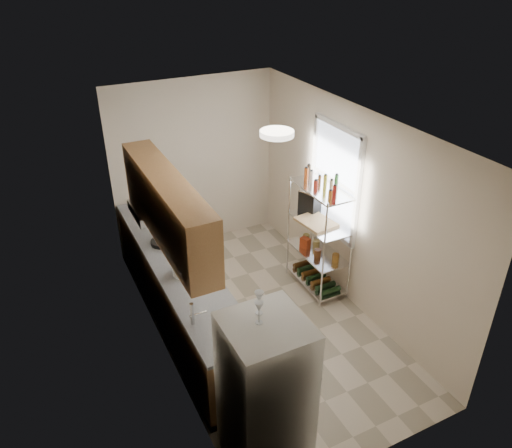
{
  "coord_description": "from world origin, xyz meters",
  "views": [
    {
      "loc": [
        -2.28,
        -4.39,
        4.2
      ],
      "look_at": [
        0.05,
        0.25,
        1.26
      ],
      "focal_mm": 35.0,
      "sensor_mm": 36.0,
      "label": 1
    }
  ],
  "objects_px": {
    "rice_cooker": "(183,267)",
    "frying_pan_large": "(162,242)",
    "refrigerator": "(265,397)",
    "espresso_machine": "(310,201)",
    "cutting_board": "(316,222)"
  },
  "relations": [
    {
      "from": "refrigerator",
      "to": "rice_cooker",
      "type": "bearing_deg",
      "value": 91.79
    },
    {
      "from": "rice_cooker",
      "to": "cutting_board",
      "type": "bearing_deg",
      "value": 4.85
    },
    {
      "from": "frying_pan_large",
      "to": "cutting_board",
      "type": "bearing_deg",
      "value": -35.35
    },
    {
      "from": "rice_cooker",
      "to": "frying_pan_large",
      "type": "xyz_separation_m",
      "value": [
        -0.02,
        0.74,
        -0.07
      ]
    },
    {
      "from": "cutting_board",
      "to": "espresso_machine",
      "type": "relative_size",
      "value": 1.58
    },
    {
      "from": "refrigerator",
      "to": "frying_pan_large",
      "type": "xyz_separation_m",
      "value": [
        -0.08,
        2.65,
        0.12
      ]
    },
    {
      "from": "refrigerator",
      "to": "rice_cooker",
      "type": "xyz_separation_m",
      "value": [
        -0.06,
        1.91,
        0.19
      ]
    },
    {
      "from": "refrigerator",
      "to": "rice_cooker",
      "type": "distance_m",
      "value": 1.92
    },
    {
      "from": "rice_cooker",
      "to": "frying_pan_large",
      "type": "bearing_deg",
      "value": 91.36
    },
    {
      "from": "rice_cooker",
      "to": "frying_pan_large",
      "type": "height_order",
      "value": "rice_cooker"
    },
    {
      "from": "refrigerator",
      "to": "espresso_machine",
      "type": "height_order",
      "value": "refrigerator"
    },
    {
      "from": "refrigerator",
      "to": "rice_cooker",
      "type": "relative_size",
      "value": 6.81
    },
    {
      "from": "cutting_board",
      "to": "rice_cooker",
      "type": "bearing_deg",
      "value": -175.15
    },
    {
      "from": "rice_cooker",
      "to": "frying_pan_large",
      "type": "distance_m",
      "value": 0.75
    },
    {
      "from": "refrigerator",
      "to": "frying_pan_large",
      "type": "distance_m",
      "value": 2.65
    }
  ]
}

